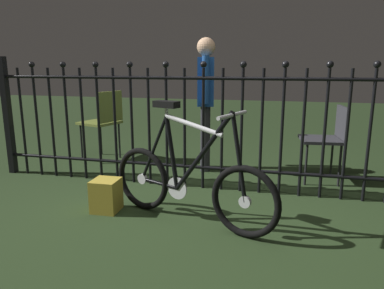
# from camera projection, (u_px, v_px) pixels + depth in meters

# --- Properties ---
(ground_plane) EXTENTS (20.00, 20.00, 0.00)m
(ground_plane) POSITION_uv_depth(u_px,v_px,m) (180.00, 216.00, 2.90)
(ground_plane) COLOR #23351A
(iron_fence) EXTENTS (4.42, 0.07, 1.29)m
(iron_fence) POSITION_uv_depth(u_px,v_px,m) (192.00, 123.00, 3.45)
(iron_fence) COLOR black
(iron_fence) RESTS_ON ground
(bicycle) EXTENTS (1.40, 0.58, 0.93)m
(bicycle) POSITION_uv_depth(u_px,v_px,m) (189.00, 182.00, 2.73)
(bicycle) COLOR black
(bicycle) RESTS_ON ground
(chair_charcoal) EXTENTS (0.45, 0.45, 0.79)m
(chair_charcoal) POSITION_uv_depth(u_px,v_px,m) (329.00, 135.00, 3.67)
(chair_charcoal) COLOR black
(chair_charcoal) RESTS_ON ground
(chair_olive) EXTENTS (0.53, 0.53, 0.88)m
(chair_olive) POSITION_uv_depth(u_px,v_px,m) (104.00, 118.00, 4.51)
(chair_olive) COLOR black
(chair_olive) RESTS_ON ground
(person_visitor) EXTENTS (0.23, 0.47, 1.49)m
(person_visitor) POSITION_uv_depth(u_px,v_px,m) (206.00, 94.00, 4.03)
(person_visitor) COLOR #2D2D33
(person_visitor) RESTS_ON ground
(display_crate) EXTENTS (0.22, 0.22, 0.27)m
(display_crate) POSITION_uv_depth(u_px,v_px,m) (106.00, 195.00, 2.97)
(display_crate) COLOR #B29933
(display_crate) RESTS_ON ground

